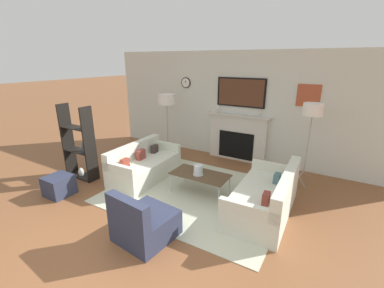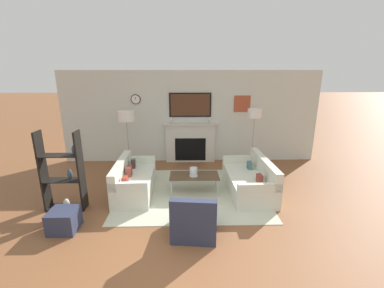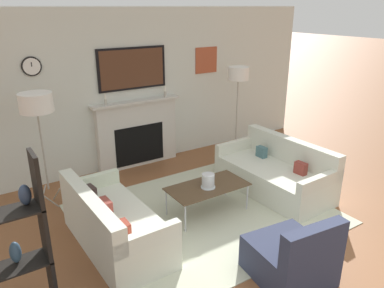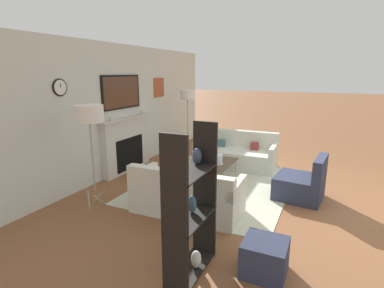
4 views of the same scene
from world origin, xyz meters
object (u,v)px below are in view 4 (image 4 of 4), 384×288
(coffee_table, at_px, (216,165))
(hurricane_candle, at_px, (218,160))
(floor_lamp_left, at_px, (89,115))
(shelf_unit, at_px, (192,208))
(floor_lamp_right, at_px, (188,96))
(ottoman, at_px, (265,257))
(armchair, at_px, (302,184))
(couch_right, at_px, (236,155))
(couch_left, at_px, (186,196))

(coffee_table, height_order, hurricane_candle, hurricane_candle)
(floor_lamp_left, relative_size, shelf_unit, 1.03)
(floor_lamp_right, bearing_deg, floor_lamp_left, -180.00)
(hurricane_candle, distance_m, ottoman, 2.69)
(armchair, xyz_separation_m, shelf_unit, (-2.53, 0.90, 0.48))
(couch_right, height_order, shelf_unit, shelf_unit)
(floor_lamp_right, bearing_deg, ottoman, -144.42)
(couch_right, height_order, ottoman, couch_right)
(coffee_table, xyz_separation_m, shelf_unit, (-2.58, -0.68, 0.35))
(coffee_table, bearing_deg, hurricane_candle, -116.32)
(hurricane_candle, xyz_separation_m, floor_lamp_right, (1.68, 1.46, 1.05))
(coffee_table, distance_m, hurricane_candle, 0.12)
(coffee_table, distance_m, shelf_unit, 2.69)
(floor_lamp_right, bearing_deg, shelf_unit, -153.66)
(hurricane_candle, bearing_deg, couch_right, 0.80)
(armchair, bearing_deg, shelf_unit, 160.40)
(hurricane_candle, height_order, shelf_unit, shelf_unit)
(couch_right, height_order, hurricane_candle, couch_right)
(couch_left, height_order, floor_lamp_right, floor_lamp_right)
(couch_right, bearing_deg, ottoman, -158.65)
(couch_right, xyz_separation_m, shelf_unit, (-3.85, -0.66, 0.46))
(floor_lamp_left, bearing_deg, hurricane_candle, -39.69)
(couch_left, distance_m, shelf_unit, 1.44)
(couch_right, relative_size, ottoman, 3.94)
(shelf_unit, distance_m, ottoman, 0.96)
(couch_right, relative_size, floor_lamp_right, 1.06)
(couch_right, relative_size, shelf_unit, 1.13)
(floor_lamp_left, bearing_deg, armchair, -60.07)
(coffee_table, relative_size, floor_lamp_left, 0.67)
(couch_right, height_order, floor_lamp_left, floor_lamp_left)
(couch_left, relative_size, ottoman, 3.66)
(hurricane_candle, height_order, floor_lamp_right, floor_lamp_right)
(floor_lamp_left, distance_m, shelf_unit, 2.37)
(floor_lamp_right, distance_m, ottoman, 5.06)
(floor_lamp_right, bearing_deg, couch_left, -154.60)
(couch_left, distance_m, hurricane_candle, 1.37)
(armchair, distance_m, shelf_unit, 2.73)
(armchair, distance_m, floor_lamp_left, 3.68)
(couch_right, distance_m, ottoman, 3.84)
(armchair, relative_size, floor_lamp_left, 0.50)
(armchair, distance_m, hurricane_candle, 1.56)
(shelf_unit, bearing_deg, couch_right, 9.72)
(shelf_unit, xyz_separation_m, ottoman, (0.27, -0.74, -0.55))
(couch_left, xyz_separation_m, floor_lamp_left, (-0.40, 1.44, 1.22))
(hurricane_candle, relative_size, floor_lamp_right, 0.12)
(floor_lamp_left, distance_m, floor_lamp_right, 3.43)
(floor_lamp_right, bearing_deg, couch_right, -105.14)
(coffee_table, bearing_deg, couch_right, -0.85)
(floor_lamp_left, relative_size, ottoman, 3.59)
(shelf_unit, bearing_deg, armchair, -19.60)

